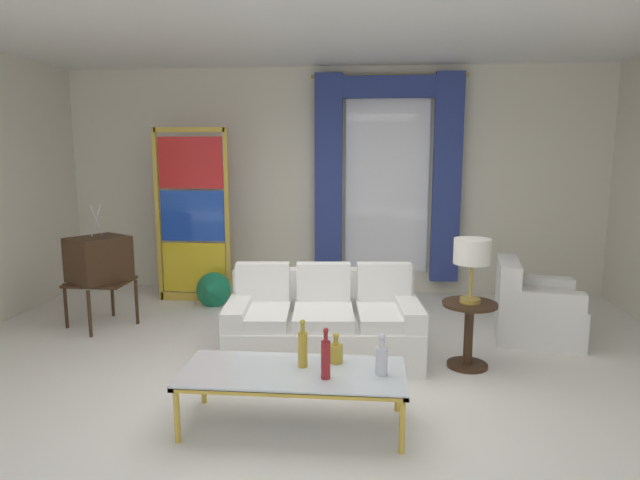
% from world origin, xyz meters
% --- Properties ---
extents(ground_plane, '(16.00, 16.00, 0.00)m').
position_xyz_m(ground_plane, '(0.00, 0.00, 0.00)').
color(ground_plane, white).
extents(wall_rear, '(8.00, 0.12, 3.00)m').
position_xyz_m(wall_rear, '(0.00, 3.06, 1.50)').
color(wall_rear, silver).
rests_on(wall_rear, ground).
extents(ceiling_slab, '(8.00, 7.60, 0.04)m').
position_xyz_m(ceiling_slab, '(0.00, 0.80, 3.02)').
color(ceiling_slab, white).
extents(curtained_window, '(2.00, 0.17, 2.70)m').
position_xyz_m(curtained_window, '(0.73, 2.89, 1.74)').
color(curtained_window, white).
rests_on(curtained_window, ground).
extents(couch_white_long, '(1.83, 1.07, 0.86)m').
position_xyz_m(couch_white_long, '(0.10, 0.53, 0.30)').
color(couch_white_long, white).
rests_on(couch_white_long, ground).
extents(coffee_table, '(1.56, 0.67, 0.41)m').
position_xyz_m(coffee_table, '(0.00, -0.82, 0.38)').
color(coffee_table, silver).
rests_on(coffee_table, ground).
extents(bottle_blue_decanter, '(0.07, 0.07, 0.35)m').
position_xyz_m(bottle_blue_decanter, '(0.06, -0.74, 0.55)').
color(bottle_blue_decanter, gold).
rests_on(bottle_blue_decanter, coffee_table).
extents(bottle_crystal_tall, '(0.08, 0.08, 0.29)m').
position_xyz_m(bottle_crystal_tall, '(0.61, -0.83, 0.52)').
color(bottle_crystal_tall, silver).
rests_on(bottle_crystal_tall, coffee_table).
extents(bottle_amber_squat, '(0.06, 0.06, 0.35)m').
position_xyz_m(bottle_amber_squat, '(0.24, -0.93, 0.56)').
color(bottle_amber_squat, maroon).
rests_on(bottle_amber_squat, coffee_table).
extents(bottle_ruby_flask, '(0.10, 0.10, 0.22)m').
position_xyz_m(bottle_ruby_flask, '(0.29, -0.64, 0.49)').
color(bottle_ruby_flask, gold).
rests_on(bottle_ruby_flask, coffee_table).
extents(vintage_tv, '(0.74, 0.77, 1.35)m').
position_xyz_m(vintage_tv, '(-2.41, 1.21, 0.73)').
color(vintage_tv, '#382314').
rests_on(vintage_tv, ground).
extents(armchair_white, '(0.94, 0.93, 0.80)m').
position_xyz_m(armchair_white, '(2.20, 1.25, 0.29)').
color(armchair_white, white).
rests_on(armchair_white, ground).
extents(stained_glass_divider, '(0.95, 0.05, 2.20)m').
position_xyz_m(stained_glass_divider, '(-1.72, 2.33, 1.06)').
color(stained_glass_divider, gold).
rests_on(stained_glass_divider, ground).
extents(peacock_figurine, '(0.44, 0.60, 0.50)m').
position_xyz_m(peacock_figurine, '(-1.41, 1.99, 0.22)').
color(peacock_figurine, beige).
rests_on(peacock_figurine, ground).
extents(round_side_table, '(0.48, 0.48, 0.59)m').
position_xyz_m(round_side_table, '(1.41, 0.39, 0.36)').
color(round_side_table, '#382314').
rests_on(round_side_table, ground).
extents(table_lamp_brass, '(0.32, 0.32, 0.57)m').
position_xyz_m(table_lamp_brass, '(1.41, 0.39, 1.03)').
color(table_lamp_brass, '#B29338').
rests_on(table_lamp_brass, round_side_table).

